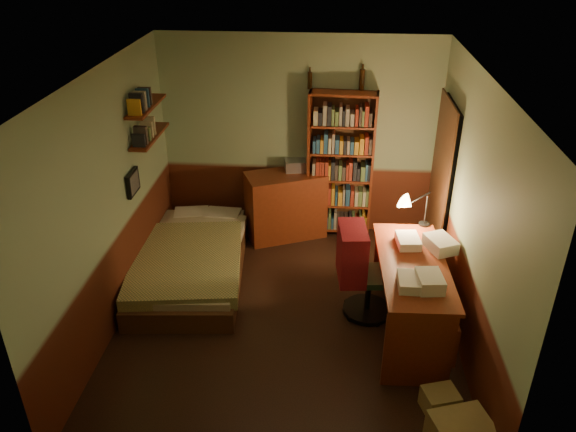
# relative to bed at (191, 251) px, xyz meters

# --- Properties ---
(floor) EXTENTS (3.50, 4.00, 0.02)m
(floor) POSITION_rel_bed_xyz_m (1.19, -0.74, -0.33)
(floor) COLOR black
(floor) RESTS_ON ground
(ceiling) EXTENTS (3.50, 4.00, 0.02)m
(ceiling) POSITION_rel_bed_xyz_m (1.19, -0.74, 2.29)
(ceiling) COLOR silver
(ceiling) RESTS_ON wall_back
(wall_back) EXTENTS (3.50, 0.02, 2.60)m
(wall_back) POSITION_rel_bed_xyz_m (1.19, 1.27, 0.98)
(wall_back) COLOR gray
(wall_back) RESTS_ON ground
(wall_left) EXTENTS (0.02, 4.00, 2.60)m
(wall_left) POSITION_rel_bed_xyz_m (-0.57, -0.74, 0.98)
(wall_left) COLOR gray
(wall_left) RESTS_ON ground
(wall_right) EXTENTS (0.02, 4.00, 2.60)m
(wall_right) POSITION_rel_bed_xyz_m (2.95, -0.74, 0.98)
(wall_right) COLOR gray
(wall_right) RESTS_ON ground
(wall_front) EXTENTS (3.50, 0.02, 2.60)m
(wall_front) POSITION_rel_bed_xyz_m (1.19, -2.75, 0.98)
(wall_front) COLOR gray
(wall_front) RESTS_ON ground
(doorway) EXTENTS (0.06, 0.90, 2.00)m
(doorway) POSITION_rel_bed_xyz_m (2.91, 0.56, 0.68)
(doorway) COLOR black
(doorway) RESTS_ON ground
(door_trim) EXTENTS (0.02, 0.98, 2.08)m
(door_trim) POSITION_rel_bed_xyz_m (2.88, 0.56, 0.68)
(door_trim) COLOR #432615
(door_trim) RESTS_ON ground
(bed) EXTENTS (1.33, 2.25, 0.64)m
(bed) POSITION_rel_bed_xyz_m (0.00, 0.00, 0.00)
(bed) COLOR olive
(bed) RESTS_ON ground
(dresser) EXTENTS (1.12, 0.85, 0.89)m
(dresser) POSITION_rel_bed_xyz_m (1.03, 1.03, 0.12)
(dresser) COLOR maroon
(dresser) RESTS_ON ground
(mini_stereo) EXTENTS (0.30, 0.25, 0.14)m
(mini_stereo) POSITION_rel_bed_xyz_m (1.16, 1.15, 0.64)
(mini_stereo) COLOR #B2B2B7
(mini_stereo) RESTS_ON dresser
(bookshelf) EXTENTS (0.85, 0.33, 1.95)m
(bookshelf) POSITION_rel_bed_xyz_m (1.73, 1.11, 0.65)
(bookshelf) COLOR maroon
(bookshelf) RESTS_ON ground
(bottle_left) EXTENTS (0.07, 0.07, 0.20)m
(bottle_left) POSITION_rel_bed_xyz_m (1.32, 1.22, 1.73)
(bottle_left) COLOR black
(bottle_left) RESTS_ON bookshelf
(bottle_right) EXTENTS (0.09, 0.09, 0.25)m
(bottle_right) POSITION_rel_bed_xyz_m (1.94, 1.22, 1.75)
(bottle_right) COLOR black
(bottle_right) RESTS_ON bookshelf
(desk) EXTENTS (0.70, 1.58, 0.84)m
(desk) POSITION_rel_bed_xyz_m (2.44, -0.86, 0.10)
(desk) COLOR maroon
(desk) RESTS_ON ground
(paper_stack) EXTENTS (0.34, 0.39, 0.13)m
(paper_stack) POSITION_rel_bed_xyz_m (2.73, -0.58, 0.58)
(paper_stack) COLOR silver
(paper_stack) RESTS_ON desk
(desk_lamp) EXTENTS (0.20, 0.20, 0.57)m
(desk_lamp) POSITION_rel_bed_xyz_m (2.64, -0.08, 0.80)
(desk_lamp) COLOR black
(desk_lamp) RESTS_ON desk
(office_chair) EXTENTS (0.57, 0.52, 1.06)m
(office_chair) POSITION_rel_bed_xyz_m (2.06, -0.57, 0.21)
(office_chair) COLOR #345A36
(office_chair) RESTS_ON ground
(red_jacket) EXTENTS (0.37, 0.54, 0.58)m
(red_jacket) POSITION_rel_bed_xyz_m (1.79, -0.61, 1.03)
(red_jacket) COLOR #B31D2A
(red_jacket) RESTS_ON office_chair
(wall_shelf_lower) EXTENTS (0.20, 0.90, 0.03)m
(wall_shelf_lower) POSITION_rel_bed_xyz_m (-0.45, 0.36, 1.28)
(wall_shelf_lower) COLOR maroon
(wall_shelf_lower) RESTS_ON wall_left
(wall_shelf_upper) EXTENTS (0.20, 0.90, 0.03)m
(wall_shelf_upper) POSITION_rel_bed_xyz_m (-0.45, 0.36, 1.63)
(wall_shelf_upper) COLOR maroon
(wall_shelf_upper) RESTS_ON wall_left
(framed_picture) EXTENTS (0.04, 0.32, 0.26)m
(framed_picture) POSITION_rel_bed_xyz_m (-0.53, -0.14, 0.93)
(framed_picture) COLOR black
(framed_picture) RESTS_ON wall_left
(cardboard_box_b) EXTENTS (0.35, 0.31, 0.20)m
(cardboard_box_b) POSITION_rel_bed_xyz_m (2.63, -1.90, -0.22)
(cardboard_box_b) COLOR #9D8B53
(cardboard_box_b) RESTS_ON ground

